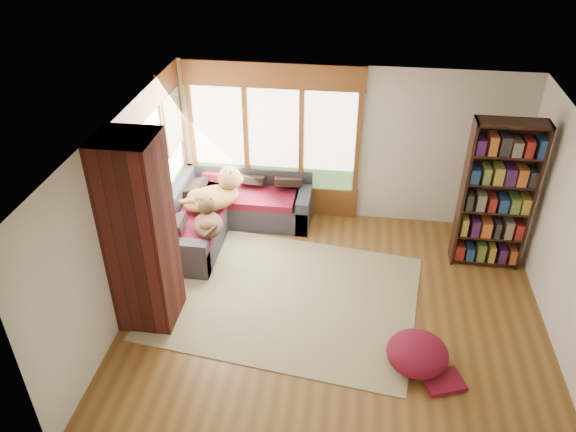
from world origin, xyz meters
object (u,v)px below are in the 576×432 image
(dog_brindle, at_px, (208,218))
(dog_tan, at_px, (216,191))
(bookshelf, at_px, (497,197))
(sectional_sofa, at_px, (221,216))
(area_rug, at_px, (286,296))
(brick_chimney, at_px, (140,235))
(pouf, at_px, (417,352))

(dog_brindle, bearing_deg, dog_tan, -14.86)
(bookshelf, relative_size, dog_tan, 2.11)
(dog_brindle, bearing_deg, sectional_sofa, -17.77)
(dog_brindle, bearing_deg, area_rug, -138.61)
(brick_chimney, distance_m, bookshelf, 4.89)
(bookshelf, height_order, dog_brindle, bookshelf)
(pouf, bearing_deg, dog_tan, 141.14)
(pouf, xyz_separation_m, dog_tan, (-3.01, 2.43, 0.59))
(sectional_sofa, distance_m, dog_tan, 0.51)
(bookshelf, height_order, pouf, bookshelf)
(bookshelf, bearing_deg, dog_tan, 177.38)
(brick_chimney, bearing_deg, bookshelf, 21.70)
(sectional_sofa, relative_size, dog_tan, 2.04)
(dog_tan, xyz_separation_m, dog_brindle, (0.04, -0.66, -0.08))
(brick_chimney, xyz_separation_m, dog_tan, (0.41, 1.99, -0.50))
(brick_chimney, xyz_separation_m, pouf, (3.42, -0.43, -1.09))
(pouf, height_order, dog_tan, dog_tan)
(bookshelf, distance_m, dog_tan, 4.14)
(dog_tan, relative_size, dog_brindle, 1.40)
(area_rug, distance_m, bookshelf, 3.28)
(area_rug, bearing_deg, dog_brindle, 149.65)
(dog_tan, bearing_deg, sectional_sofa, 17.30)
(pouf, relative_size, dog_brindle, 0.96)
(brick_chimney, height_order, sectional_sofa, brick_chimney)
(area_rug, height_order, pouf, pouf)
(area_rug, xyz_separation_m, bookshelf, (2.83, 1.21, 1.13))
(sectional_sofa, relative_size, pouf, 2.98)
(dog_tan, bearing_deg, dog_brindle, -127.33)
(bookshelf, height_order, dog_tan, bookshelf)
(brick_chimney, xyz_separation_m, bookshelf, (4.54, 1.81, -0.16))
(brick_chimney, relative_size, dog_tan, 2.41)
(sectional_sofa, relative_size, bookshelf, 0.97)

